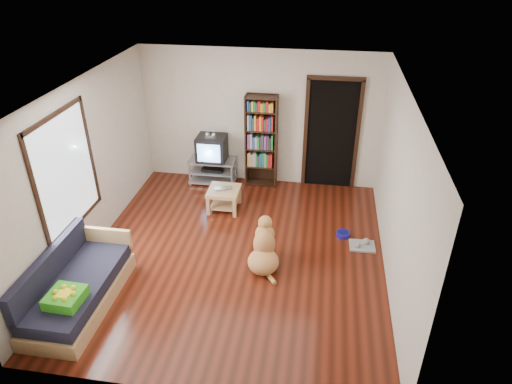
# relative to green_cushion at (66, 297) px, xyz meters

# --- Properties ---
(ground) EXTENTS (5.00, 5.00, 0.00)m
(ground) POSITION_rel_green_cushion_xyz_m (1.75, 1.80, -0.49)
(ground) COLOR #5A1D0F
(ground) RESTS_ON ground
(ceiling) EXTENTS (5.00, 5.00, 0.00)m
(ceiling) POSITION_rel_green_cushion_xyz_m (1.75, 1.80, 2.11)
(ceiling) COLOR white
(ceiling) RESTS_ON ground
(wall_back) EXTENTS (4.50, 0.00, 4.50)m
(wall_back) POSITION_rel_green_cushion_xyz_m (1.75, 4.30, 0.81)
(wall_back) COLOR beige
(wall_back) RESTS_ON ground
(wall_front) EXTENTS (4.50, 0.00, 4.50)m
(wall_front) POSITION_rel_green_cushion_xyz_m (1.75, -0.70, 0.81)
(wall_front) COLOR beige
(wall_front) RESTS_ON ground
(wall_left) EXTENTS (0.00, 5.00, 5.00)m
(wall_left) POSITION_rel_green_cushion_xyz_m (-0.50, 1.80, 0.81)
(wall_left) COLOR beige
(wall_left) RESTS_ON ground
(wall_right) EXTENTS (0.00, 5.00, 5.00)m
(wall_right) POSITION_rel_green_cushion_xyz_m (4.00, 1.80, 0.81)
(wall_right) COLOR beige
(wall_right) RESTS_ON ground
(green_cushion) EXTENTS (0.43, 0.43, 0.14)m
(green_cushion) POSITION_rel_green_cushion_xyz_m (0.00, 0.00, 0.00)
(green_cushion) COLOR green
(green_cushion) RESTS_ON sofa
(laptop) EXTENTS (0.36, 0.29, 0.02)m
(laptop) POSITION_rel_green_cushion_xyz_m (1.29, 3.05, -0.08)
(laptop) COLOR #B9BABE
(laptop) RESTS_ON coffee_table
(dog_bowl) EXTENTS (0.22, 0.22, 0.08)m
(dog_bowl) POSITION_rel_green_cushion_xyz_m (3.39, 2.54, -0.45)
(dog_bowl) COLOR navy
(dog_bowl) RESTS_ON ground
(grey_rag) EXTENTS (0.41, 0.33, 0.03)m
(grey_rag) POSITION_rel_green_cushion_xyz_m (3.69, 2.29, -0.47)
(grey_rag) COLOR #989898
(grey_rag) RESTS_ON ground
(window) EXTENTS (0.03, 1.46, 1.70)m
(window) POSITION_rel_green_cushion_xyz_m (-0.48, 1.30, 1.01)
(window) COLOR white
(window) RESTS_ON wall_left
(doorway) EXTENTS (1.03, 0.05, 2.19)m
(doorway) POSITION_rel_green_cushion_xyz_m (3.10, 4.28, 0.63)
(doorway) COLOR black
(doorway) RESTS_ON wall_back
(tv_stand) EXTENTS (0.90, 0.45, 0.50)m
(tv_stand) POSITION_rel_green_cushion_xyz_m (0.85, 4.05, -0.22)
(tv_stand) COLOR #99999E
(tv_stand) RESTS_ON ground
(crt_tv) EXTENTS (0.55, 0.52, 0.58)m
(crt_tv) POSITION_rel_green_cushion_xyz_m (0.85, 4.07, 0.25)
(crt_tv) COLOR black
(crt_tv) RESTS_ON tv_stand
(bookshelf) EXTENTS (0.60, 0.30, 1.80)m
(bookshelf) POSITION_rel_green_cushion_xyz_m (1.80, 4.14, 0.51)
(bookshelf) COLOR black
(bookshelf) RESTS_ON ground
(sofa) EXTENTS (0.80, 1.80, 0.80)m
(sofa) POSITION_rel_green_cushion_xyz_m (-0.12, 0.41, -0.23)
(sofa) COLOR tan
(sofa) RESTS_ON ground
(coffee_table) EXTENTS (0.55, 0.55, 0.40)m
(coffee_table) POSITION_rel_green_cushion_xyz_m (1.29, 3.08, -0.21)
(coffee_table) COLOR tan
(coffee_table) RESTS_ON ground
(dog) EXTENTS (0.50, 0.89, 0.74)m
(dog) POSITION_rel_green_cushion_xyz_m (2.21, 1.62, -0.22)
(dog) COLOR tan
(dog) RESTS_ON ground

